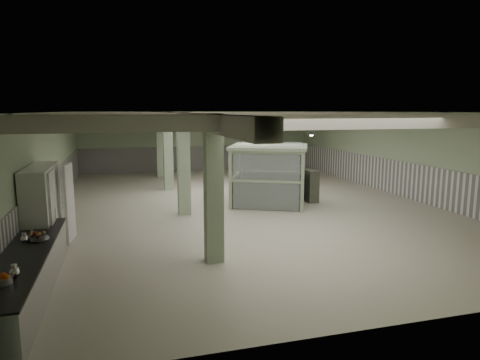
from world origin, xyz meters
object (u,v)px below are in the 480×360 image
object	(u,v)px
walkin_cooler	(44,208)
guard_booth	(269,164)
filing_cabinet	(312,186)
prep_counter	(25,274)

from	to	relation	value
walkin_cooler	guard_booth	distance (m)	8.42
guard_booth	filing_cabinet	bearing A→B (deg)	22.93
filing_cabinet	prep_counter	bearing A→B (deg)	-144.23
guard_booth	filing_cabinet	distance (m)	2.05
prep_counter	walkin_cooler	size ratio (longest dim) A/B	2.20
walkin_cooler	filing_cabinet	size ratio (longest dim) A/B	1.93
prep_counter	guard_booth	world-z (taller)	guard_booth
prep_counter	guard_booth	distance (m)	10.09
walkin_cooler	filing_cabinet	world-z (taller)	walkin_cooler
prep_counter	walkin_cooler	world-z (taller)	walkin_cooler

